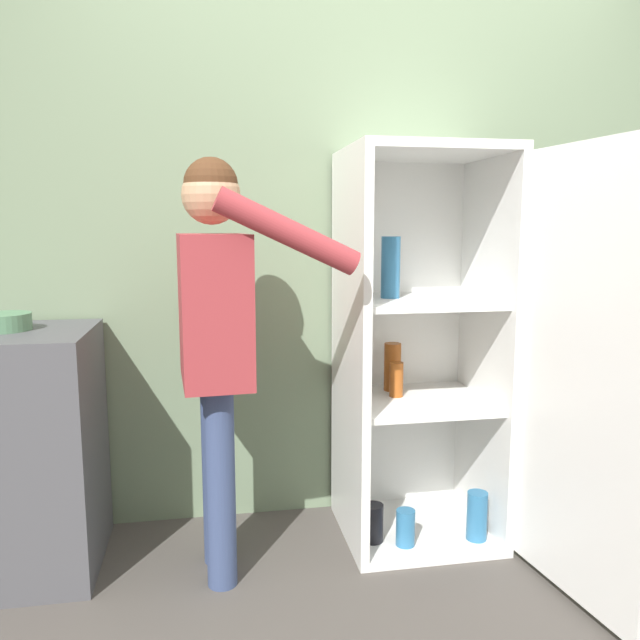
# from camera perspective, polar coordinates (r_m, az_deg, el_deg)

# --- Properties ---
(ground_plane) EXTENTS (12.00, 12.00, 0.00)m
(ground_plane) POSITION_cam_1_polar(r_m,az_deg,el_deg) (2.32, 9.39, -26.08)
(ground_plane) COLOR #4C4742
(wall_back) EXTENTS (7.00, 0.06, 2.55)m
(wall_back) POSITION_cam_1_polar(r_m,az_deg,el_deg) (2.85, 3.32, 7.68)
(wall_back) COLOR gray
(wall_back) RESTS_ON ground_plane
(refrigerator) EXTENTS (0.75, 1.20, 1.63)m
(refrigerator) POSITION_cam_1_polar(r_m,az_deg,el_deg) (2.58, 11.57, -3.12)
(refrigerator) COLOR white
(refrigerator) RESTS_ON ground_plane
(person) EXTENTS (0.63, 0.56, 1.56)m
(person) POSITION_cam_1_polar(r_m,az_deg,el_deg) (2.29, -9.43, 0.02)
(person) COLOR #384770
(person) RESTS_ON ground_plane
(counter) EXTENTS (0.58, 0.57, 0.93)m
(counter) POSITION_cam_1_polar(r_m,az_deg,el_deg) (2.68, -25.87, -10.82)
(counter) COLOR #4C4C51
(counter) RESTS_ON ground_plane
(bowl) EXTENTS (0.20, 0.20, 0.06)m
(bowl) POSITION_cam_1_polar(r_m,az_deg,el_deg) (2.61, -27.02, -0.16)
(bowl) COLOR #517F5B
(bowl) RESTS_ON counter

